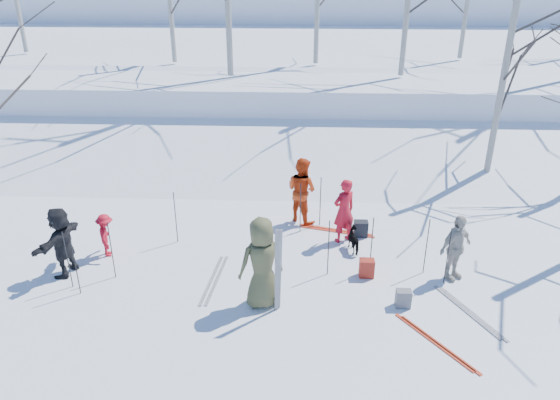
{
  "coord_description": "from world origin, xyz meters",
  "views": [
    {
      "loc": [
        0.45,
        -9.71,
        6.73
      ],
      "look_at": [
        0.0,
        1.5,
        1.3
      ],
      "focal_mm": 35.0,
      "sensor_mm": 36.0,
      "label": 1
    }
  ],
  "objects_px": {
    "skier_red_north": "(344,211)",
    "skier_cream_east": "(456,248)",
    "backpack_dark": "(361,229)",
    "backpack_red": "(367,268)",
    "skier_red_seated": "(106,235)",
    "skier_grey_west": "(62,242)",
    "skier_redor_behind": "(302,190)",
    "backpack_grey": "(403,299)",
    "skier_olive_center": "(262,263)",
    "dog": "(355,240)"
  },
  "relations": [
    {
      "from": "skier_cream_east",
      "to": "backpack_dark",
      "type": "bearing_deg",
      "value": 100.45
    },
    {
      "from": "skier_red_seated",
      "to": "skier_cream_east",
      "type": "xyz_separation_m",
      "value": [
        7.79,
        -0.64,
        0.24
      ]
    },
    {
      "from": "skier_red_seated",
      "to": "skier_redor_behind",
      "type": "bearing_deg",
      "value": -85.16
    },
    {
      "from": "skier_redor_behind",
      "to": "skier_red_north",
      "type": "bearing_deg",
      "value": 174.01
    },
    {
      "from": "skier_red_north",
      "to": "backpack_grey",
      "type": "bearing_deg",
      "value": 80.82
    },
    {
      "from": "skier_redor_behind",
      "to": "dog",
      "type": "distance_m",
      "value": 2.05
    },
    {
      "from": "backpack_red",
      "to": "backpack_dark",
      "type": "relative_size",
      "value": 1.05
    },
    {
      "from": "dog",
      "to": "skier_redor_behind",
      "type": "bearing_deg",
      "value": -66.38
    },
    {
      "from": "skier_redor_behind",
      "to": "skier_grey_west",
      "type": "xyz_separation_m",
      "value": [
        -5.16,
        -2.72,
        -0.07
      ]
    },
    {
      "from": "skier_red_seated",
      "to": "dog",
      "type": "xyz_separation_m",
      "value": [
        5.78,
        0.44,
        -0.25
      ]
    },
    {
      "from": "skier_redor_behind",
      "to": "skier_red_seated",
      "type": "height_order",
      "value": "skier_redor_behind"
    },
    {
      "from": "dog",
      "to": "backpack_red",
      "type": "distance_m",
      "value": 1.11
    },
    {
      "from": "skier_redor_behind",
      "to": "backpack_red",
      "type": "distance_m",
      "value": 3.03
    },
    {
      "from": "skier_redor_behind",
      "to": "backpack_dark",
      "type": "bearing_deg",
      "value": -168.48
    },
    {
      "from": "skier_red_seated",
      "to": "backpack_dark",
      "type": "relative_size",
      "value": 2.61
    },
    {
      "from": "skier_cream_east",
      "to": "skier_red_seated",
      "type": "bearing_deg",
      "value": 140.38
    },
    {
      "from": "skier_olive_center",
      "to": "skier_red_north",
      "type": "height_order",
      "value": "skier_olive_center"
    },
    {
      "from": "skier_cream_east",
      "to": "backpack_dark",
      "type": "xyz_separation_m",
      "value": [
        -1.81,
        1.78,
        -0.56
      ]
    },
    {
      "from": "skier_red_seated",
      "to": "backpack_grey",
      "type": "distance_m",
      "value": 6.79
    },
    {
      "from": "skier_red_north",
      "to": "backpack_dark",
      "type": "bearing_deg",
      "value": 176.89
    },
    {
      "from": "skier_cream_east",
      "to": "dog",
      "type": "relative_size",
      "value": 2.33
    },
    {
      "from": "skier_redor_behind",
      "to": "skier_cream_east",
      "type": "distance_m",
      "value": 4.17
    },
    {
      "from": "skier_grey_west",
      "to": "skier_redor_behind",
      "type": "bearing_deg",
      "value": 131.42
    },
    {
      "from": "backpack_red",
      "to": "skier_red_seated",
      "type": "bearing_deg",
      "value": 173.63
    },
    {
      "from": "skier_red_north",
      "to": "skier_grey_west",
      "type": "height_order",
      "value": "skier_red_north"
    },
    {
      "from": "skier_grey_west",
      "to": "backpack_red",
      "type": "height_order",
      "value": "skier_grey_west"
    },
    {
      "from": "skier_grey_west",
      "to": "backpack_red",
      "type": "xyz_separation_m",
      "value": [
        6.6,
        0.13,
        -0.59
      ]
    },
    {
      "from": "skier_cream_east",
      "to": "backpack_red",
      "type": "bearing_deg",
      "value": 145.76
    },
    {
      "from": "skier_grey_west",
      "to": "backpack_grey",
      "type": "height_order",
      "value": "skier_grey_west"
    },
    {
      "from": "skier_red_seated",
      "to": "backpack_grey",
      "type": "bearing_deg",
      "value": -123.01
    },
    {
      "from": "skier_redor_behind",
      "to": "skier_red_seated",
      "type": "relative_size",
      "value": 1.66
    },
    {
      "from": "skier_redor_behind",
      "to": "dog",
      "type": "height_order",
      "value": "skier_redor_behind"
    },
    {
      "from": "skier_red_north",
      "to": "skier_cream_east",
      "type": "bearing_deg",
      "value": 114.89
    },
    {
      "from": "skier_red_north",
      "to": "skier_red_seated",
      "type": "distance_m",
      "value": 5.59
    },
    {
      "from": "skier_olive_center",
      "to": "skier_red_seated",
      "type": "relative_size",
      "value": 1.84
    },
    {
      "from": "skier_cream_east",
      "to": "backpack_red",
      "type": "xyz_separation_m",
      "value": [
        -1.85,
        -0.02,
        -0.55
      ]
    },
    {
      "from": "backpack_dark",
      "to": "skier_redor_behind",
      "type": "bearing_deg",
      "value": 152.29
    },
    {
      "from": "backpack_grey",
      "to": "backpack_dark",
      "type": "xyz_separation_m",
      "value": [
        -0.58,
        2.86,
        0.01
      ]
    },
    {
      "from": "backpack_red",
      "to": "backpack_grey",
      "type": "distance_m",
      "value": 1.23
    },
    {
      "from": "skier_red_north",
      "to": "skier_cream_east",
      "type": "distance_m",
      "value": 2.74
    },
    {
      "from": "skier_redor_behind",
      "to": "backpack_dark",
      "type": "relative_size",
      "value": 4.35
    },
    {
      "from": "backpack_dark",
      "to": "skier_red_north",
      "type": "bearing_deg",
      "value": -152.08
    },
    {
      "from": "skier_redor_behind",
      "to": "backpack_grey",
      "type": "relative_size",
      "value": 4.58
    },
    {
      "from": "skier_red_seated",
      "to": "skier_grey_west",
      "type": "relative_size",
      "value": 0.65
    },
    {
      "from": "dog",
      "to": "backpack_dark",
      "type": "height_order",
      "value": "dog"
    },
    {
      "from": "skier_cream_east",
      "to": "skier_grey_west",
      "type": "xyz_separation_m",
      "value": [
        -8.45,
        -0.15,
        0.04
      ]
    },
    {
      "from": "skier_cream_east",
      "to": "backpack_grey",
      "type": "distance_m",
      "value": 1.73
    },
    {
      "from": "backpack_grey",
      "to": "skier_cream_east",
      "type": "bearing_deg",
      "value": 41.43
    },
    {
      "from": "backpack_red",
      "to": "backpack_dark",
      "type": "height_order",
      "value": "backpack_red"
    },
    {
      "from": "skier_red_seated",
      "to": "skier_cream_east",
      "type": "relative_size",
      "value": 0.69
    }
  ]
}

